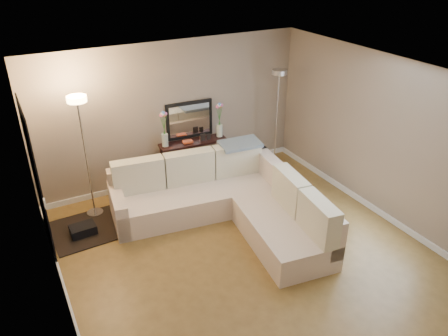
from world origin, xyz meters
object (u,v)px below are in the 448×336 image
sectional_sofa (227,200)px  floor_lamp_unlit (278,100)px  floor_lamp_lit (82,134)px  console_table (190,159)px

sectional_sofa → floor_lamp_unlit: floor_lamp_unlit is taller
floor_lamp_lit → floor_lamp_unlit: floor_lamp_lit is taller
console_table → floor_lamp_lit: floor_lamp_lit is taller
console_table → floor_lamp_unlit: size_ratio=0.64×
floor_lamp_unlit → console_table: bearing=169.0°
sectional_sofa → console_table: sectional_sofa is taller
console_table → floor_lamp_unlit: 1.98m
console_table → floor_lamp_unlit: bearing=-11.0°
sectional_sofa → floor_lamp_lit: 2.46m
sectional_sofa → console_table: 1.50m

